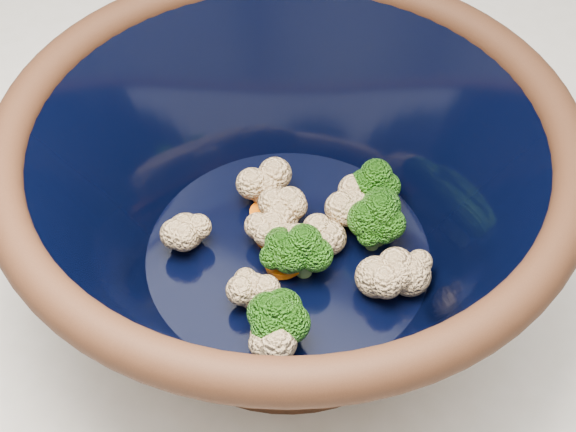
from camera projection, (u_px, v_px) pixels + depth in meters
The scene contains 2 objects.
mixing_bowl at pixel (288, 201), 0.58m from camera, with size 0.41×0.41×0.18m.
vegetable_pile at pixel (318, 238), 0.61m from camera, with size 0.20×0.20×0.05m.
Camera 1 is at (0.21, -0.32, 1.43)m, focal length 50.00 mm.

